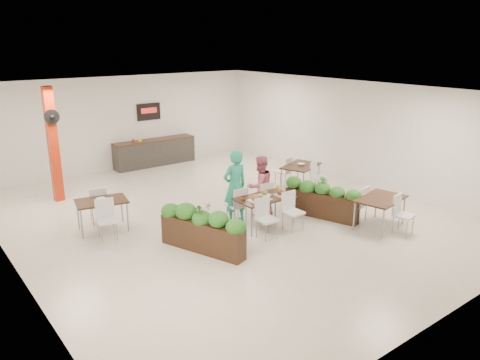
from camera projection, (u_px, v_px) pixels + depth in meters
name	position (u px, v px, depth m)	size (l,w,h in m)	color
ground	(223.00, 215.00, 12.14)	(12.00, 12.00, 0.00)	beige
room_shell	(222.00, 139.00, 11.56)	(10.10, 12.10, 3.22)	white
red_column	(53.00, 144.00, 12.81)	(0.40, 0.41, 3.20)	#B2250B
service_counter	(155.00, 152.00, 16.88)	(3.00, 0.64, 2.20)	#292624
main_table	(264.00, 202.00, 11.25)	(1.42, 1.65, 0.92)	black
diner_man	(235.00, 187.00, 11.44)	(0.67, 0.44, 1.84)	#27AA83
diner_woman	(260.00, 186.00, 11.95)	(0.77, 0.60, 1.58)	#E16480
planter_left	(202.00, 228.00, 9.95)	(1.00, 2.03, 1.12)	black
planter_right	(322.00, 198.00, 11.89)	(0.91, 1.97, 1.07)	black
side_table_a	(102.00, 205.00, 11.03)	(1.30, 1.67, 0.92)	black
side_table_b	(301.00, 169.00, 14.11)	(1.46, 1.67, 0.92)	black
side_table_c	(380.00, 203.00, 11.20)	(1.41, 1.67, 0.92)	black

